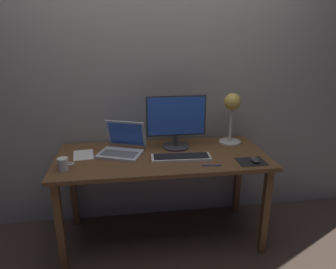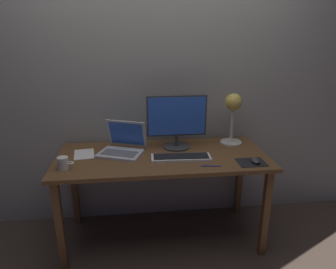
# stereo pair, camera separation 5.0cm
# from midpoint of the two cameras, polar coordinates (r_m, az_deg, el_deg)

# --- Properties ---
(ground_plane) EXTENTS (4.80, 4.80, 0.00)m
(ground_plane) POSITION_cam_midpoint_polar(r_m,az_deg,el_deg) (2.71, -1.58, -18.47)
(ground_plane) COLOR #47382D
(ground_plane) RESTS_ON ground
(back_wall) EXTENTS (4.80, 0.06, 2.60)m
(back_wall) POSITION_cam_midpoint_polar(r_m,az_deg,el_deg) (2.58, -2.84, 11.17)
(back_wall) COLOR #9E998E
(back_wall) RESTS_ON ground
(desk) EXTENTS (1.60, 0.70, 0.74)m
(desk) POSITION_cam_midpoint_polar(r_m,az_deg,el_deg) (2.37, -1.72, -5.62)
(desk) COLOR brown
(desk) RESTS_ON ground
(monitor) EXTENTS (0.47, 0.22, 0.43)m
(monitor) POSITION_cam_midpoint_polar(r_m,az_deg,el_deg) (2.42, 0.91, 2.76)
(monitor) COLOR #38383A
(monitor) RESTS_ON desk
(keyboard_main) EXTENTS (0.45, 0.16, 0.03)m
(keyboard_main) POSITION_cam_midpoint_polar(r_m,az_deg,el_deg) (2.27, 1.82, -4.26)
(keyboard_main) COLOR silver
(keyboard_main) RESTS_ON desk
(laptop) EXTENTS (0.40, 0.38, 0.24)m
(laptop) POSITION_cam_midpoint_polar(r_m,az_deg,el_deg) (2.40, -9.03, -1.82)
(laptop) COLOR silver
(laptop) RESTS_ON desk
(desk_lamp) EXTENTS (0.18, 0.18, 0.42)m
(desk_lamp) POSITION_cam_midpoint_polar(r_m,az_deg,el_deg) (2.56, 11.31, 4.72)
(desk_lamp) COLOR beige
(desk_lamp) RESTS_ON desk
(mousepad) EXTENTS (0.20, 0.16, 0.00)m
(mousepad) POSITION_cam_midpoint_polar(r_m,az_deg,el_deg) (2.29, 14.67, -4.91)
(mousepad) COLOR black
(mousepad) RESTS_ON desk
(mouse) EXTENTS (0.06, 0.10, 0.03)m
(mouse) POSITION_cam_midpoint_polar(r_m,az_deg,el_deg) (2.28, 15.33, -4.58)
(mouse) COLOR #38383A
(mouse) RESTS_ON mousepad
(coffee_mug) EXTENTS (0.11, 0.07, 0.09)m
(coffee_mug) POSITION_cam_midpoint_polar(r_m,az_deg,el_deg) (2.20, -19.59, -5.24)
(coffee_mug) COLOR white
(coffee_mug) RESTS_ON desk
(paper_sheet_near_mouse) EXTENTS (0.18, 0.23, 0.00)m
(paper_sheet_near_mouse) POSITION_cam_midpoint_polar(r_m,az_deg,el_deg) (2.43, -16.09, -3.66)
(paper_sheet_near_mouse) COLOR white
(paper_sheet_near_mouse) RESTS_ON desk
(pen) EXTENTS (0.14, 0.03, 0.01)m
(pen) POSITION_cam_midpoint_polar(r_m,az_deg,el_deg) (2.17, 7.46, -5.76)
(pen) COLOR #2633A5
(pen) RESTS_ON desk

